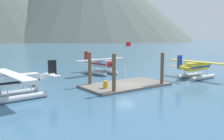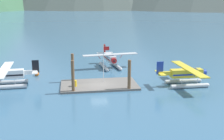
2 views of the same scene
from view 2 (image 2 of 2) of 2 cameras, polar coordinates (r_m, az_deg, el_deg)
ground_plane at (r=41.44m, az=-2.66°, el=-3.30°), size 1200.00×1200.00×0.00m
dock_platform at (r=41.39m, az=-2.66°, el=-3.10°), size 11.36×6.23×0.30m
piling_near_left at (r=38.05m, az=-8.09°, el=-1.42°), size 0.44×0.44×4.61m
piling_near_right at (r=38.82m, az=3.60°, el=-1.12°), size 0.46×0.46×4.43m
piling_far_left at (r=43.28m, az=-8.13°, el=0.43°), size 0.45×0.45×4.50m
flagpole at (r=41.53m, az=-1.62°, el=2.23°), size 0.95×0.10×5.64m
fuel_drum at (r=40.46m, az=-7.70°, el=-2.76°), size 0.62×0.62×0.88m
mooring_buoy at (r=48.36m, az=-15.31°, el=-0.76°), size 0.76×0.76×0.76m
seaplane_silver_bow_right at (r=51.99m, az=-0.41°, el=2.15°), size 10.49×7.95×3.84m
seaplane_white_port_fwd at (r=43.45m, az=-20.95°, el=-1.25°), size 7.98×10.46×3.84m
seaplane_yellow_stbd_aft at (r=42.59m, az=15.17°, el=-1.10°), size 7.98×10.41×3.84m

